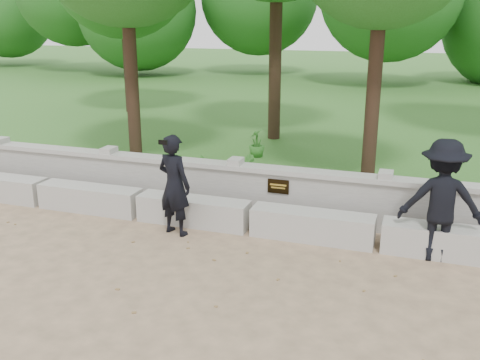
# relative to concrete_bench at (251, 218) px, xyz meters

# --- Properties ---
(ground) EXTENTS (80.00, 80.00, 0.00)m
(ground) POSITION_rel_concrete_bench_xyz_m (-0.00, -1.90, -0.22)
(ground) COLOR tan
(ground) RESTS_ON ground
(lawn) EXTENTS (40.00, 22.00, 0.25)m
(lawn) POSITION_rel_concrete_bench_xyz_m (-0.00, 12.10, -0.10)
(lawn) COLOR #356723
(lawn) RESTS_ON ground
(concrete_bench) EXTENTS (11.90, 0.45, 0.45)m
(concrete_bench) POSITION_rel_concrete_bench_xyz_m (0.00, 0.00, 0.00)
(concrete_bench) COLOR #BAB7B0
(concrete_bench) RESTS_ON ground
(parapet_wall) EXTENTS (12.50, 0.35, 0.90)m
(parapet_wall) POSITION_rel_concrete_bench_xyz_m (0.00, 0.70, 0.24)
(parapet_wall) COLOR #AFACA5
(parapet_wall) RESTS_ON ground
(man_main) EXTENTS (0.67, 0.62, 1.61)m
(man_main) POSITION_rel_concrete_bench_xyz_m (-1.11, -0.46, 0.58)
(man_main) COLOR black
(man_main) RESTS_ON ground
(visitor_mid) EXTENTS (1.19, 0.76, 1.75)m
(visitor_mid) POSITION_rel_concrete_bench_xyz_m (2.81, -0.10, 0.65)
(visitor_mid) COLOR black
(visitor_mid) RESTS_ON ground
(shrub_a) EXTENTS (0.33, 0.35, 0.55)m
(shrub_a) POSITION_rel_concrete_bench_xyz_m (-1.40, 1.40, 0.30)
(shrub_a) COLOR #317026
(shrub_a) RESTS_ON lawn
(shrub_b) EXTENTS (0.36, 0.39, 0.56)m
(shrub_b) POSITION_rel_concrete_bench_xyz_m (-0.61, 1.68, 0.31)
(shrub_b) COLOR #317026
(shrub_b) RESTS_ON lawn
(shrub_d) EXTENTS (0.40, 0.43, 0.65)m
(shrub_d) POSITION_rel_concrete_bench_xyz_m (-1.05, 3.71, 0.35)
(shrub_d) COLOR #317026
(shrub_d) RESTS_ON lawn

